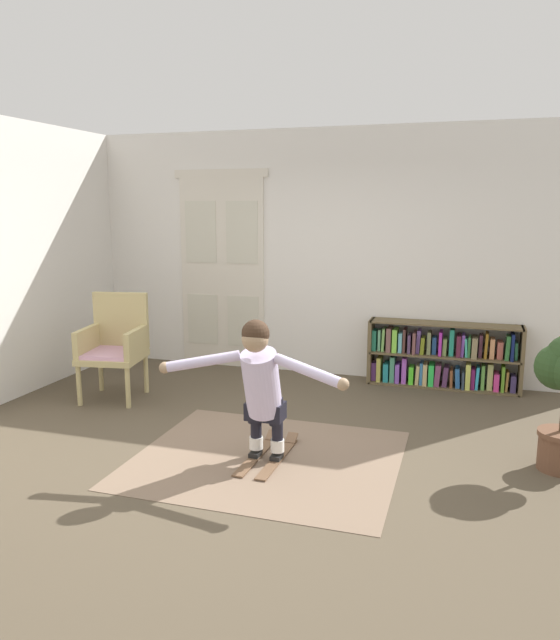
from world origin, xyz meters
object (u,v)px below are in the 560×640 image
(bookshelf, at_px, (441,358))
(person_skier, at_px, (261,381))
(wicker_chair, at_px, (115,344))
(skis_pair, at_px, (268,454))

(bookshelf, relative_size, person_skier, 1.13)
(bookshelf, bearing_deg, wicker_chair, -156.85)
(bookshelf, xyz_separation_m, skis_pair, (-1.23, -2.43, -0.31))
(bookshelf, distance_m, person_skier, 2.90)
(skis_pair, distance_m, person_skier, 0.69)
(wicker_chair, distance_m, skis_pair, 2.36)
(bookshelf, bearing_deg, skis_pair, -116.91)
(bookshelf, height_order, skis_pair, bookshelf)
(wicker_chair, distance_m, person_skier, 2.37)
(skis_pair, xyz_separation_m, person_skier, (-0.00, -0.17, 0.67))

